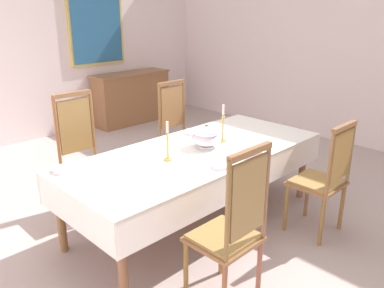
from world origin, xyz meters
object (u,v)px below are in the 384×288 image
bowl_near_right (194,131)px  sideboard (131,98)px  candlestick_west (168,145)px  framed_painting (96,25)px  bowl_far_left (63,169)px  bowl_far_right (221,166)px  dining_table (197,158)px  spoon_primary (258,151)px  chair_north_a (84,154)px  chair_south_b (324,177)px  soup_tureen (206,136)px  chair_south_a (232,227)px  candlestick_east (223,127)px  chair_north_b (179,129)px  bowl_near_left (252,153)px

bowl_near_right → sideboard: 3.24m
candlestick_west → framed_painting: 4.01m
bowl_far_left → bowl_far_right: (0.96, -0.85, -0.00)m
dining_table → spoon_primary: bearing=-47.9°
chair_north_a → candlestick_west: (0.28, -0.96, 0.27)m
chair_south_b → soup_tureen: bearing=119.2°
sideboard → framed_painting: framed_painting is taller
chair_north_a → bowl_far_right: size_ratio=8.42×
bowl_far_left → framed_painting: size_ratio=0.13×
dining_table → chair_south_a: 1.15m
bowl_near_right → bowl_far_right: size_ratio=1.28×
candlestick_east → framed_painting: framed_painting is taller
chair_north_a → bowl_near_right: chair_north_a is taller
soup_tureen → bowl_far_right: 0.53m
chair_north_b → bowl_far_right: (-0.82, -1.39, 0.16)m
chair_north_a → chair_south_a: bearing=90.0°
dining_table → bowl_far_left: bowl_far_left is taller
dining_table → soup_tureen: size_ratio=9.02×
bowl_near_left → chair_south_a: bearing=-149.8°
chair_north_a → bowl_far_left: 0.74m
bowl_near_right → spoon_primary: (0.03, -0.80, -0.02)m
chair_north_b → framed_painting: 2.92m
candlestick_west → sideboard: candlestick_west is taller
chair_north_a → bowl_near_right: (0.98, -0.57, 0.15)m
soup_tureen → bowl_near_right: 0.45m
candlestick_west → bowl_far_left: 0.87m
chair_north_a → chair_south_b: (1.29, -1.91, -0.05)m
candlestick_east → soup_tureen: bearing=-180.0°
chair_south_a → spoon_primary: bearing=28.0°
soup_tureen → bowl_near_right: bearing=60.1°
bowl_far_right → candlestick_east: bearing=40.1°
chair_north_a → sideboard: bearing=-134.5°
chair_south_b → framed_painting: size_ratio=0.81×
dining_table → bowl_near_right: size_ratio=13.84×
chair_south_a → bowl_near_right: chair_south_a is taller
framed_painting → bowl_near_left: bearing=-103.8°
sideboard → bowl_far_left: bearing=46.0°
bowl_far_right → chair_south_b: bearing=-32.0°
candlestick_west → dining_table: bearing=0.0°
soup_tureen → candlestick_west: size_ratio=0.81×
chair_south_a → sideboard: (2.32, 4.28, -0.15)m
chair_north_a → bowl_far_right: (0.47, -1.40, 0.14)m
chair_north_a → sideboard: (2.32, 2.37, -0.16)m
soup_tureen → candlestick_east: bearing=0.0°
chair_north_b → candlestick_east: size_ratio=3.12×
bowl_far_right → framed_painting: size_ratio=0.11×
chair_south_a → sideboard: chair_south_a is taller
dining_table → chair_south_a: bearing=-123.6°
soup_tureen → spoon_primary: (0.25, -0.42, -0.10)m
chair_south_b → chair_north_b: chair_north_b is taller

